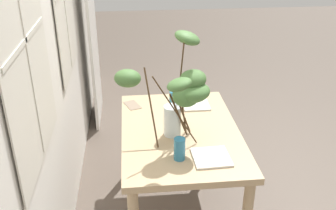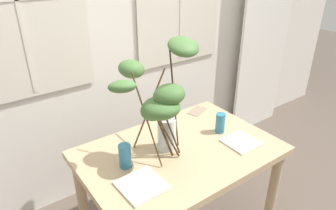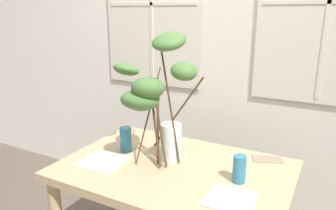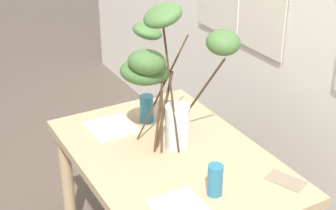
{
  "view_description": "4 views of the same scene",
  "coord_description": "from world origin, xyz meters",
  "px_view_note": "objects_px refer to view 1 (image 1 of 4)",
  "views": [
    {
      "loc": [
        -2.39,
        0.33,
        2.12
      ],
      "look_at": [
        -0.08,
        0.1,
        0.97
      ],
      "focal_mm": 41.57,
      "sensor_mm": 36.0,
      "label": 1
    },
    {
      "loc": [
        -1.0,
        -1.26,
        1.86
      ],
      "look_at": [
        -0.07,
        0.04,
        1.05
      ],
      "focal_mm": 32.79,
      "sensor_mm": 36.0,
      "label": 2
    },
    {
      "loc": [
        0.74,
        -1.44,
        1.55
      ],
      "look_at": [
        -0.07,
        0.06,
        1.05
      ],
      "focal_mm": 34.72,
      "sensor_mm": 36.0,
      "label": 3
    },
    {
      "loc": [
        1.81,
        -1.02,
        2.03
      ],
      "look_at": [
        -0.09,
        0.03,
        0.94
      ],
      "focal_mm": 54.91,
      "sensor_mm": 36.0,
      "label": 4
    }
  ],
  "objects_px": {
    "dining_table": "(180,141)",
    "plate_square_right": "(196,105)",
    "drinking_glass_blue_right": "(174,100)",
    "vase_with_branches": "(177,89)",
    "drinking_glass_blue_left": "(180,149)",
    "plate_square_left": "(211,157)"
  },
  "relations": [
    {
      "from": "drinking_glass_blue_left",
      "to": "drinking_glass_blue_right",
      "type": "xyz_separation_m",
      "value": [
        0.72,
        -0.05,
        -0.0
      ]
    },
    {
      "from": "plate_square_left",
      "to": "plate_square_right",
      "type": "relative_size",
      "value": 1.11
    },
    {
      "from": "vase_with_branches",
      "to": "dining_table",
      "type": "bearing_deg",
      "value": -17.19
    },
    {
      "from": "dining_table",
      "to": "drinking_glass_blue_left",
      "type": "relative_size",
      "value": 8.41
    },
    {
      "from": "plate_square_left",
      "to": "dining_table",
      "type": "bearing_deg",
      "value": 21.67
    },
    {
      "from": "dining_table",
      "to": "vase_with_branches",
      "type": "distance_m",
      "value": 0.5
    },
    {
      "from": "plate_square_right",
      "to": "drinking_glass_blue_right",
      "type": "bearing_deg",
      "value": 95.27
    },
    {
      "from": "dining_table",
      "to": "vase_with_branches",
      "type": "relative_size",
      "value": 1.64
    },
    {
      "from": "drinking_glass_blue_left",
      "to": "plate_square_right",
      "type": "xyz_separation_m",
      "value": [
        0.73,
        -0.23,
        -0.07
      ]
    },
    {
      "from": "drinking_glass_blue_left",
      "to": "plate_square_right",
      "type": "distance_m",
      "value": 0.77
    },
    {
      "from": "dining_table",
      "to": "plate_square_left",
      "type": "relative_size",
      "value": 5.33
    },
    {
      "from": "dining_table",
      "to": "drinking_glass_blue_left",
      "type": "xyz_separation_m",
      "value": [
        -0.36,
        0.05,
        0.17
      ]
    },
    {
      "from": "dining_table",
      "to": "drinking_glass_blue_right",
      "type": "distance_m",
      "value": 0.39
    },
    {
      "from": "vase_with_branches",
      "to": "drinking_glass_blue_left",
      "type": "relative_size",
      "value": 5.13
    },
    {
      "from": "drinking_glass_blue_left",
      "to": "vase_with_branches",
      "type": "bearing_deg",
      "value": -2.89
    },
    {
      "from": "dining_table",
      "to": "plate_square_right",
      "type": "bearing_deg",
      "value": -25.25
    },
    {
      "from": "dining_table",
      "to": "plate_square_right",
      "type": "height_order",
      "value": "plate_square_right"
    },
    {
      "from": "dining_table",
      "to": "vase_with_branches",
      "type": "bearing_deg",
      "value": 162.81
    },
    {
      "from": "drinking_glass_blue_right",
      "to": "dining_table",
      "type": "bearing_deg",
      "value": -178.76
    },
    {
      "from": "drinking_glass_blue_left",
      "to": "drinking_glass_blue_right",
      "type": "bearing_deg",
      "value": -3.63
    },
    {
      "from": "drinking_glass_blue_left",
      "to": "plate_square_right",
      "type": "relative_size",
      "value": 0.7
    },
    {
      "from": "vase_with_branches",
      "to": "plate_square_right",
      "type": "bearing_deg",
      "value": -23.19
    }
  ]
}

